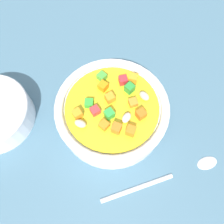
# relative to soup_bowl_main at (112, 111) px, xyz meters

# --- Properties ---
(ground_plane) EXTENTS (1.40, 1.40, 0.02)m
(ground_plane) POSITION_rel_soup_bowl_main_xyz_m (-0.00, 0.00, -0.04)
(ground_plane) COLOR #42667A
(soup_bowl_main) EXTENTS (0.20, 0.20, 0.07)m
(soup_bowl_main) POSITION_rel_soup_bowl_main_xyz_m (0.00, 0.00, 0.00)
(soup_bowl_main) COLOR white
(soup_bowl_main) RESTS_ON ground_plane
(spoon) EXTENTS (0.20, 0.11, 0.01)m
(spoon) POSITION_rel_soup_bowl_main_xyz_m (-0.01, -0.15, -0.03)
(spoon) COLOR silver
(spoon) RESTS_ON ground_plane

